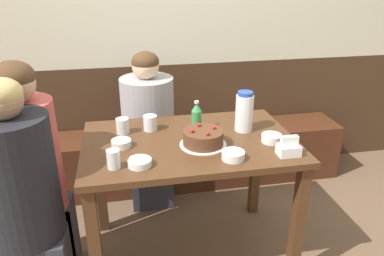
{
  "coord_description": "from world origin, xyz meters",
  "views": [
    {
      "loc": [
        -0.34,
        -1.84,
        1.66
      ],
      "look_at": [
        0.02,
        0.05,
        0.83
      ],
      "focal_mm": 35.0,
      "sensor_mm": 36.0,
      "label": 1
    }
  ],
  "objects": [
    {
      "name": "ground_plane",
      "position": [
        0.0,
        0.0,
        0.0
      ],
      "size": [
        12.0,
        12.0,
        0.0
      ],
      "primitive_type": "plane",
      "color": "brown"
    },
    {
      "name": "back_wall",
      "position": [
        0.0,
        1.05,
        1.25
      ],
      "size": [
        4.8,
        0.04,
        2.5
      ],
      "color": "#3D2819",
      "rests_on": "ground_plane"
    },
    {
      "name": "bench_seat",
      "position": [
        0.0,
        0.83,
        0.23
      ],
      "size": [
        2.79,
        0.38,
        0.46
      ],
      "color": "#472314",
      "rests_on": "ground_plane"
    },
    {
      "name": "dining_table",
      "position": [
        0.0,
        0.0,
        0.66
      ],
      "size": [
        1.17,
        0.76,
        0.78
      ],
      "color": "#4C2D19",
      "rests_on": "ground_plane"
    },
    {
      "name": "birthday_cake",
      "position": [
        0.06,
        -0.07,
        0.82
      ],
      "size": [
        0.25,
        0.25,
        0.1
      ],
      "color": "white",
      "rests_on": "dining_table"
    },
    {
      "name": "water_pitcher",
      "position": [
        0.34,
        0.08,
        0.89
      ],
      "size": [
        0.1,
        0.1,
        0.24
      ],
      "color": "white",
      "rests_on": "dining_table"
    },
    {
      "name": "soju_bottle",
      "position": [
        0.07,
        0.13,
        0.86
      ],
      "size": [
        0.06,
        0.06,
        0.18
      ],
      "color": "#388E4C",
      "rests_on": "dining_table"
    },
    {
      "name": "napkin_holder",
      "position": [
        0.46,
        -0.27,
        0.81
      ],
      "size": [
        0.11,
        0.08,
        0.11
      ],
      "color": "white",
      "rests_on": "dining_table"
    },
    {
      "name": "bowl_soup_white",
      "position": [
        -0.37,
        -0.01,
        0.8
      ],
      "size": [
        0.11,
        0.11,
        0.04
      ],
      "color": "white",
      "rests_on": "dining_table"
    },
    {
      "name": "bowl_rice_small",
      "position": [
        0.44,
        -0.11,
        0.8
      ],
      "size": [
        0.11,
        0.11,
        0.04
      ],
      "color": "white",
      "rests_on": "dining_table"
    },
    {
      "name": "bowl_side_dish",
      "position": [
        0.17,
        -0.26,
        0.8
      ],
      "size": [
        0.12,
        0.12,
        0.04
      ],
      "color": "white",
      "rests_on": "dining_table"
    },
    {
      "name": "bowl_sauce_shallow",
      "position": [
        -0.29,
        -0.24,
        0.79
      ],
      "size": [
        0.12,
        0.12,
        0.03
      ],
      "color": "white",
      "rests_on": "dining_table"
    },
    {
      "name": "glass_water_tall",
      "position": [
        -0.36,
        0.17,
        0.82
      ],
      "size": [
        0.07,
        0.07,
        0.09
      ],
      "color": "silver",
      "rests_on": "dining_table"
    },
    {
      "name": "glass_tumbler_short",
      "position": [
        -0.2,
        0.18,
        0.82
      ],
      "size": [
        0.08,
        0.08,
        0.09
      ],
      "color": "silver",
      "rests_on": "dining_table"
    },
    {
      "name": "glass_shot_small",
      "position": [
        -0.41,
        -0.24,
        0.82
      ],
      "size": [
        0.06,
        0.06,
        0.09
      ],
      "color": "silver",
      "rests_on": "dining_table"
    },
    {
      "name": "person_teal_shirt",
      "position": [
        -0.18,
        0.64,
        0.56
      ],
      "size": [
        0.37,
        0.37,
        1.14
      ],
      "rotation": [
        0.0,
        0.0,
        -1.57
      ],
      "color": "#33333D",
      "rests_on": "ground_plane"
    },
    {
      "name": "person_pale_blue_shirt",
      "position": [
        -0.84,
        -0.02,
        0.61
      ],
      "size": [
        0.34,
        0.32,
        1.26
      ],
      "color": "#33333D",
      "rests_on": "ground_plane"
    },
    {
      "name": "person_grey_tee",
      "position": [
        -0.84,
        -0.23,
        0.6
      ],
      "size": [
        0.35,
        0.35,
        1.24
      ],
      "color": "#33333D",
      "rests_on": "ground_plane"
    }
  ]
}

